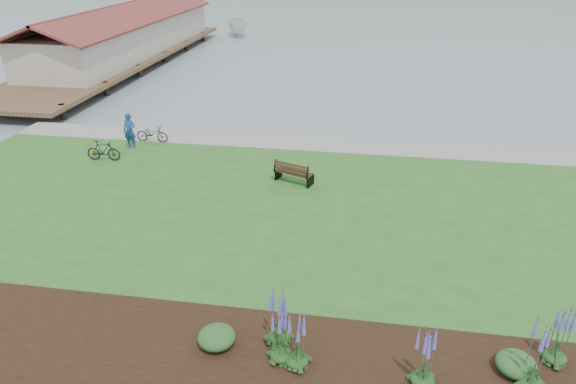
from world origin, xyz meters
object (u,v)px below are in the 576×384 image
sailboat (238,36)px  person (129,128)px  park_bench (293,172)px  bicycle_a (152,134)px

sailboat → person: bearing=-107.6°
park_bench → person: 9.92m
park_bench → sailboat: 44.67m
sailboat → park_bench: bearing=-95.9°
person → sailboat: 39.70m
person → bicycle_a: 1.46m
person → sailboat: sailboat is taller
park_bench → bicycle_a: bearing=175.4°
park_bench → sailboat: size_ratio=0.08×
park_bench → sailboat: sailboat is taller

